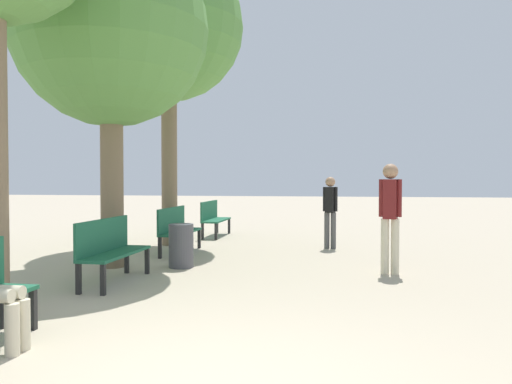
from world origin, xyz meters
TOP-DOWN VIEW (x-y plane):
  - bench_row_1 at (-2.27, 3.51)m, footprint 0.43×1.58m
  - bench_row_2 at (-2.27, 6.48)m, footprint 0.43×1.58m
  - bench_row_3 at (-2.27, 9.45)m, footprint 0.43×1.58m
  - tree_row_1 at (-2.82, 4.73)m, footprint 3.28×3.28m
  - tree_row_2 at (-2.82, 7.63)m, footprint 3.36×3.36m
  - pedestrian_near at (1.78, 4.84)m, footprint 0.35×0.28m
  - pedestrian_mid at (0.80, 7.61)m, footprint 0.31×0.25m
  - trash_bin at (-1.66, 4.90)m, footprint 0.42×0.42m

SIDE VIEW (x-z plane):
  - trash_bin at x=-1.66m, z-range 0.00..0.74m
  - bench_row_1 at x=-2.27m, z-range 0.07..0.99m
  - bench_row_2 at x=-2.27m, z-range 0.07..0.99m
  - bench_row_3 at x=-2.27m, z-range 0.07..0.99m
  - pedestrian_mid at x=0.80m, z-range 0.11..1.66m
  - pedestrian_near at x=1.78m, z-range 0.13..1.87m
  - tree_row_1 at x=-2.82m, z-range 1.16..6.83m
  - tree_row_2 at x=-2.82m, z-range 1.60..8.23m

